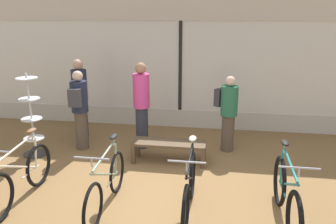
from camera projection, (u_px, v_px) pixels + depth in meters
ground_plane at (153, 198)px, 5.06m from camera, size 24.00×24.00×0.00m
shop_back_wall at (180, 62)px, 7.88m from camera, size 12.00×0.08×3.20m
bicycle_far_left at (20, 178)px, 4.88m from camera, size 0.46×1.76×1.03m
bicycle_left at (107, 185)px, 4.71m from camera, size 0.46×1.68×1.01m
bicycle_right at (189, 189)px, 4.53m from camera, size 0.46×1.75×1.05m
bicycle_far_right at (286, 197)px, 4.35m from camera, size 0.46×1.76×1.05m
accessory_rack at (32, 122)px, 6.47m from camera, size 0.48×0.48×1.67m
display_bench at (169, 145)px, 6.24m from camera, size 1.40×0.44×0.41m
customer_near_rack at (228, 111)px, 6.65m from camera, size 0.56×0.53×1.57m
customer_by_window at (80, 97)px, 7.36m from camera, size 0.46×0.46×1.80m
customer_mid_floor at (80, 108)px, 6.71m from camera, size 0.36×0.50×1.66m
customer_near_bench at (141, 104)px, 6.77m from camera, size 0.47×0.47×1.81m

